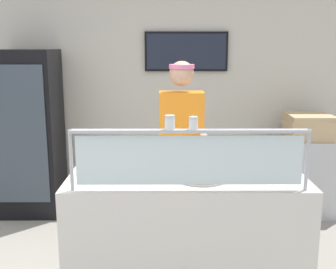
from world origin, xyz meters
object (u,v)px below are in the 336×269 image
object	(u,v)px
pizza_tray	(201,176)
pizza_server	(198,174)
parmesan_shaker	(170,123)
pizza_box_stack	(308,126)
pepper_flake_shaker	(193,124)
drink_fridge	(29,133)
worker_figure	(182,148)

from	to	relation	value
pizza_tray	pizza_server	xyz separation A→B (m)	(-0.03, -0.02, 0.02)
parmesan_shaker	pizza_box_stack	world-z (taller)	parmesan_shaker
pepper_flake_shaker	drink_fridge	bearing A→B (deg)	130.88
pepper_flake_shaker	pizza_tray	bearing A→B (deg)	72.84
drink_fridge	pizza_box_stack	bearing A→B (deg)	-0.80
pizza_tray	drink_fridge	world-z (taller)	drink_fridge
pepper_flake_shaker	drink_fridge	distance (m)	2.65
parmesan_shaker	drink_fridge	distance (m)	2.56
pepper_flake_shaker	drink_fridge	size ratio (longest dim) A/B	0.05
pepper_flake_shaker	drink_fridge	world-z (taller)	drink_fridge
pizza_server	parmesan_shaker	distance (m)	0.51
pepper_flake_shaker	pizza_box_stack	world-z (taller)	pepper_flake_shaker
parmesan_shaker	worker_figure	distance (m)	1.01
drink_fridge	pizza_server	bearing A→B (deg)	-44.67
drink_fridge	pizza_box_stack	xyz separation A→B (m)	(3.12, -0.04, 0.08)
pizza_box_stack	drink_fridge	bearing A→B (deg)	179.20
pizza_server	parmesan_shaker	size ratio (longest dim) A/B	3.01
parmesan_shaker	pizza_server	bearing A→B (deg)	49.20
pizza_tray	worker_figure	size ratio (longest dim) A/B	0.23
pizza_tray	pizza_server	world-z (taller)	pizza_server
pizza_tray	parmesan_shaker	xyz separation A→B (m)	(-0.23, -0.25, 0.43)
worker_figure	drink_fridge	distance (m)	1.98
pizza_tray	parmesan_shaker	distance (m)	0.55
worker_figure	pizza_box_stack	size ratio (longest dim) A/B	3.50
pizza_tray	pizza_box_stack	bearing A→B (deg)	51.46
pizza_tray	drink_fridge	xyz separation A→B (m)	(-1.79, 1.72, -0.04)
pizza_server	drink_fridge	world-z (taller)	drink_fridge
parmesan_shaker	pepper_flake_shaker	xyz separation A→B (m)	(0.15, 0.00, -0.00)
pizza_server	drink_fridge	bearing A→B (deg)	139.56
pizza_tray	worker_figure	distance (m)	0.68
pizza_server	pepper_flake_shaker	distance (m)	0.47
pizza_tray	pepper_flake_shaker	size ratio (longest dim) A/B	4.83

